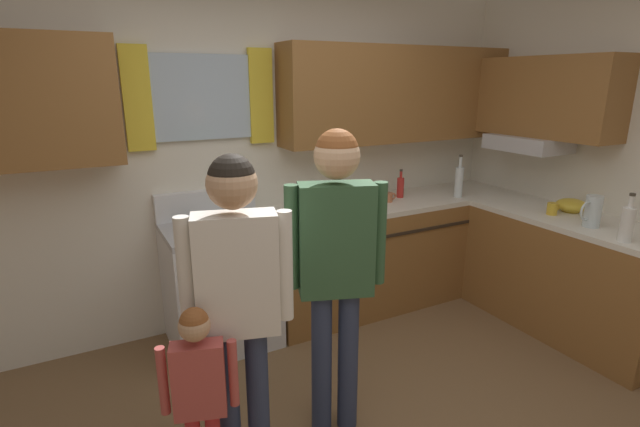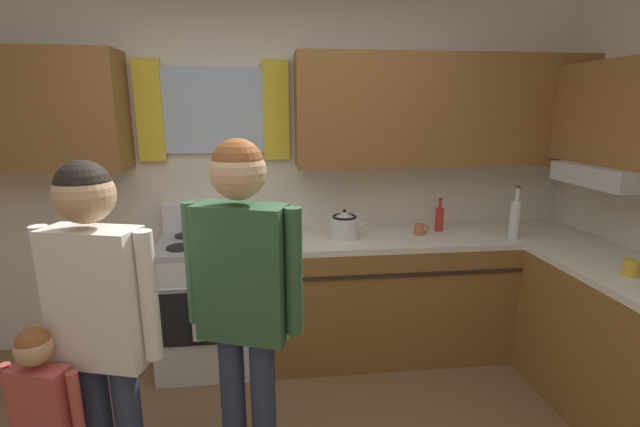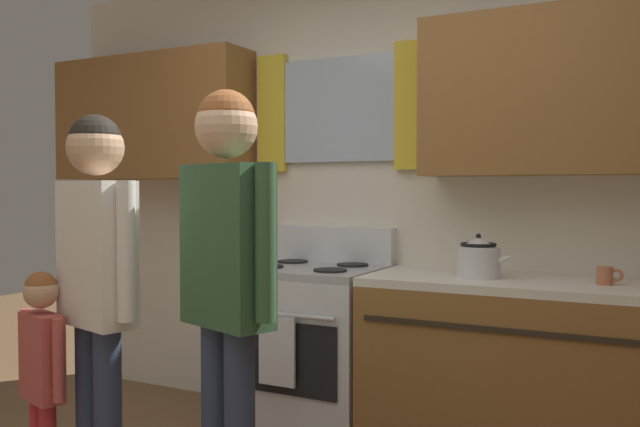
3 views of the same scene
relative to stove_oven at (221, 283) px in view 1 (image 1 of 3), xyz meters
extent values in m
cube|color=silver|center=(0.40, 0.36, 0.83)|extent=(4.60, 0.10, 2.60)
cube|color=silver|center=(0.03, 0.29, 1.30)|extent=(0.69, 0.03, 0.59)
cube|color=yellow|center=(-0.40, 0.28, 1.30)|extent=(0.18, 0.04, 0.69)
cube|color=yellow|center=(0.46, 0.28, 1.30)|extent=(0.18, 0.04, 0.69)
cube|color=brown|center=(1.65, 0.15, 1.30)|extent=(2.11, 0.32, 0.77)
cube|color=brown|center=(2.54, -0.50, 1.28)|extent=(0.32, 1.31, 0.62)
cube|color=#B7B7BC|center=(2.48, -0.49, 0.91)|extent=(0.40, 0.60, 0.12)
cube|color=brown|center=(1.55, 0.00, -0.04)|extent=(2.31, 0.62, 0.86)
cube|color=silver|center=(1.55, 0.00, 0.41)|extent=(2.31, 0.62, 0.04)
cube|color=brown|center=(2.39, -1.05, -0.04)|extent=(0.62, 1.48, 0.86)
cube|color=silver|center=(2.39, -1.05, 0.41)|extent=(0.62, 1.48, 0.04)
cube|color=#2D2319|center=(1.55, -0.32, 0.25)|extent=(2.19, 0.01, 0.02)
cube|color=silver|center=(0.00, 0.00, -0.04)|extent=(0.74, 0.62, 0.86)
cube|color=black|center=(0.00, -0.32, 0.01)|extent=(0.62, 0.01, 0.36)
cylinder|color=#ADADB2|center=(0.00, -0.34, 0.23)|extent=(0.62, 0.02, 0.02)
cube|color=#ADADB2|center=(0.00, 0.00, 0.41)|extent=(0.74, 0.62, 0.04)
cube|color=silver|center=(0.00, 0.27, 0.53)|extent=(0.74, 0.08, 0.20)
cylinder|color=black|center=(-0.19, -0.14, 0.44)|extent=(0.17, 0.17, 0.01)
cylinder|color=black|center=(0.19, -0.14, 0.44)|extent=(0.17, 0.17, 0.01)
cylinder|color=black|center=(-0.19, 0.13, 0.44)|extent=(0.17, 0.17, 0.01)
cylinder|color=black|center=(0.19, 0.13, 0.44)|extent=(0.17, 0.17, 0.01)
cube|color=silver|center=(0.00, -0.35, 0.05)|extent=(0.20, 0.02, 0.34)
cylinder|color=red|center=(1.63, 0.06, 0.52)|extent=(0.06, 0.06, 0.17)
cylinder|color=red|center=(1.63, 0.06, 0.63)|extent=(0.02, 0.02, 0.06)
cylinder|color=#3F382D|center=(1.63, 0.06, 0.67)|extent=(0.03, 0.03, 0.02)
cylinder|color=silver|center=(2.09, -0.16, 0.56)|extent=(0.07, 0.07, 0.26)
cylinder|color=silver|center=(2.09, -0.16, 0.74)|extent=(0.03, 0.03, 0.09)
cylinder|color=#3F382D|center=(2.09, -0.16, 0.79)|extent=(0.03, 0.03, 0.02)
cylinder|color=white|center=(2.18, -1.53, 0.54)|extent=(0.08, 0.08, 0.22)
cylinder|color=white|center=(2.18, -1.53, 0.69)|extent=(0.03, 0.03, 0.08)
cylinder|color=#3F382D|center=(2.18, -1.53, 0.74)|extent=(0.03, 0.03, 0.02)
cylinder|color=gold|center=(2.32, -0.91, 0.48)|extent=(0.08, 0.08, 0.09)
torus|color=gold|center=(2.37, -0.91, 0.48)|extent=(0.06, 0.01, 0.06)
cylinder|color=#B76642|center=(1.45, -0.02, 0.47)|extent=(0.07, 0.07, 0.08)
torus|color=#B76642|center=(1.50, -0.02, 0.48)|extent=(0.06, 0.01, 0.06)
cylinder|color=silver|center=(0.91, -0.05, 0.50)|extent=(0.20, 0.20, 0.14)
cone|color=silver|center=(0.91, -0.05, 0.60)|extent=(0.18, 0.18, 0.05)
sphere|color=black|center=(0.91, -0.05, 0.63)|extent=(0.02, 0.02, 0.02)
cone|color=silver|center=(1.04, -0.05, 0.53)|extent=(0.09, 0.04, 0.07)
torus|color=black|center=(0.91, -0.05, 0.59)|extent=(0.17, 0.17, 0.02)
cylinder|color=silver|center=(2.29, -1.24, 0.54)|extent=(0.11, 0.11, 0.22)
torus|color=silver|center=(2.22, -1.24, 0.55)|extent=(0.14, 0.02, 0.14)
cylinder|color=gold|center=(2.52, -0.92, 0.45)|extent=(0.12, 0.12, 0.03)
ellipsoid|color=gold|center=(2.52, -0.92, 0.48)|extent=(0.23, 0.23, 0.10)
cylinder|color=#2D3856|center=(-0.20, -1.28, -0.07)|extent=(0.11, 0.11, 0.79)
cylinder|color=#2D3856|center=(-0.33, -1.24, -0.07)|extent=(0.11, 0.11, 0.79)
cube|color=white|center=(-0.27, -1.26, 0.60)|extent=(0.39, 0.25, 0.56)
cylinder|color=white|center=(-0.06, -1.32, 0.62)|extent=(0.07, 0.07, 0.51)
cylinder|color=white|center=(-0.47, -1.20, 0.62)|extent=(0.07, 0.07, 0.51)
sphere|color=tan|center=(-0.27, -1.26, 1.01)|extent=(0.22, 0.22, 0.22)
sphere|color=black|center=(-0.27, -1.26, 1.03)|extent=(0.20, 0.20, 0.20)
cylinder|color=#2D3856|center=(0.35, -1.20, -0.06)|extent=(0.11, 0.11, 0.82)
cylinder|color=#2D3856|center=(0.22, -1.15, -0.06)|extent=(0.11, 0.11, 0.82)
cube|color=#335938|center=(0.28, -1.17, 0.64)|extent=(0.41, 0.28, 0.58)
cylinder|color=#335938|center=(0.49, -1.25, 0.67)|extent=(0.07, 0.07, 0.53)
cylinder|color=#335938|center=(0.07, -1.10, 0.67)|extent=(0.07, 0.07, 0.53)
sphere|color=#DBAD84|center=(0.28, -1.17, 1.07)|extent=(0.23, 0.23, 0.23)
sphere|color=brown|center=(0.28, -1.17, 1.10)|extent=(0.21, 0.21, 0.21)
cube|color=#BF4C47|center=(-0.48, -1.34, 0.19)|extent=(0.24, 0.16, 0.34)
cylinder|color=#BF4C47|center=(-0.34, -1.38, 0.20)|extent=(0.04, 0.04, 0.32)
cylinder|color=#BF4C47|center=(-0.62, -1.29, 0.20)|extent=(0.04, 0.04, 0.32)
sphere|color=tan|center=(-0.48, -1.34, 0.45)|extent=(0.13, 0.13, 0.13)
sphere|color=brown|center=(-0.48, -1.34, 0.46)|extent=(0.12, 0.12, 0.12)
camera|label=1|loc=(-0.84, -3.11, 1.43)|focal=26.44mm
camera|label=2|loc=(0.41, -2.89, 1.31)|focal=24.32mm
camera|label=3|loc=(1.68, -3.15, 0.84)|focal=37.62mm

